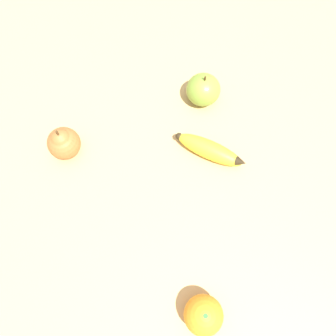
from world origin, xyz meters
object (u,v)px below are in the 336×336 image
(pear, at_px, (62,143))
(apple, at_px, (202,90))
(orange, at_px, (202,316))
(banana, at_px, (209,150))

(pear, distance_m, apple, 0.35)
(apple, bearing_deg, orange, 74.16)
(banana, xyz_separation_m, orange, (0.11, 0.33, 0.02))
(banana, bearing_deg, orange, -68.64)
(orange, relative_size, pear, 0.80)
(pear, relative_size, apple, 1.06)
(apple, bearing_deg, banana, 80.68)
(banana, height_order, apple, apple)
(pear, xyz_separation_m, apple, (-0.35, -0.07, -0.00))
(orange, relative_size, apple, 0.85)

